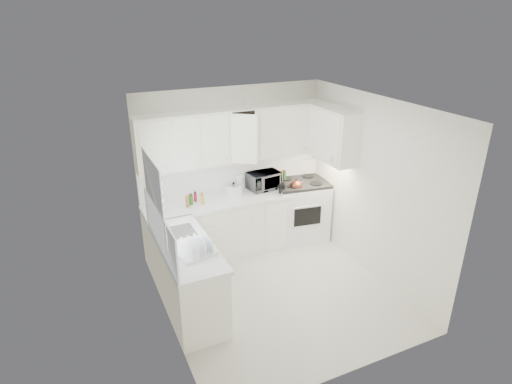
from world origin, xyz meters
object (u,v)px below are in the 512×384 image
stove (300,202)px  microwave (264,179)px  dish_rack (196,246)px  utensil_crock (282,183)px  tea_kettle (296,185)px  rice_cooker (234,190)px

stove → microwave: size_ratio=2.58×
stove → microwave: 0.78m
microwave → dish_rack: microwave is taller
stove → microwave: (-0.61, 0.14, 0.47)m
utensil_crock → tea_kettle: bearing=-3.9°
stove → dish_rack: bearing=-139.7°
rice_cooker → dish_rack: bearing=-111.9°
utensil_crock → microwave: bearing=123.0°
stove → rice_cooker: size_ratio=5.29×
stove → microwave: stove is taller
dish_rack → tea_kettle: bearing=19.1°
rice_cooker → dish_rack: size_ratio=0.58×
tea_kettle → rice_cooker: (-1.00, 0.18, 0.02)m
stove → microwave: bearing=175.7°
microwave → rice_cooker: 0.59m
stove → rice_cooker: bearing=-172.5°
tea_kettle → dish_rack: bearing=-150.8°
dish_rack → utensil_crock: bearing=22.7°
tea_kettle → microwave: size_ratio=0.47×
stove → utensil_crock: 0.65m
tea_kettle → rice_cooker: 1.02m
microwave → rice_cooker: microwave is taller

